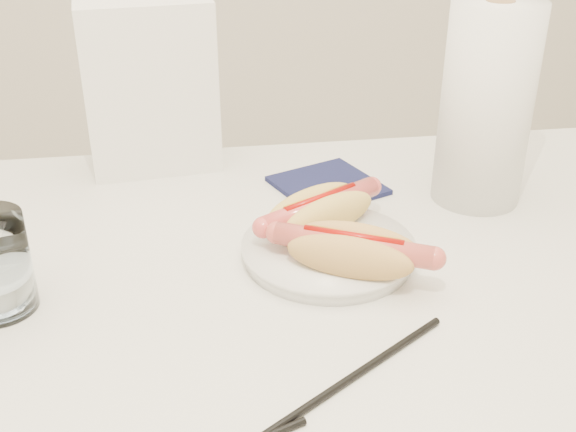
{
  "coord_description": "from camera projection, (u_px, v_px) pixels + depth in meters",
  "views": [
    {
      "loc": [
        -0.05,
        -0.63,
        1.18
      ],
      "look_at": [
        0.05,
        0.03,
        0.82
      ],
      "focal_mm": 44.39,
      "sensor_mm": 36.0,
      "label": 1
    }
  ],
  "objects": [
    {
      "name": "table",
      "position": [
        246.0,
        336.0,
        0.79
      ],
      "size": [
        1.2,
        0.8,
        0.75
      ],
      "color": "silver",
      "rests_on": "ground"
    },
    {
      "name": "plate",
      "position": [
        328.0,
        252.0,
        0.82
      ],
      "size": [
        0.25,
        0.25,
        0.02
      ],
      "primitive_type": "cylinder",
      "rotation": [
        0.0,
        0.0,
        0.35
      ],
      "color": "white",
      "rests_on": "table"
    },
    {
      "name": "hotdog_left",
      "position": [
        320.0,
        211.0,
        0.84
      ],
      "size": [
        0.16,
        0.12,
        0.05
      ],
      "rotation": [
        0.0,
        0.0,
        0.53
      ],
      "color": "#E5BE5B",
      "rests_on": "plate"
    },
    {
      "name": "hotdog_right",
      "position": [
        353.0,
        251.0,
        0.76
      ],
      "size": [
        0.17,
        0.12,
        0.05
      ],
      "rotation": [
        0.0,
        0.0,
        -0.46
      ],
      "color": "tan",
      "rests_on": "plate"
    },
    {
      "name": "chopstick_far",
      "position": [
        356.0,
        374.0,
        0.64
      ],
      "size": [
        0.2,
        0.14,
        0.01
      ],
      "primitive_type": "cylinder",
      "rotation": [
        0.0,
        1.57,
        0.6
      ],
      "color": "black",
      "rests_on": "table"
    },
    {
      "name": "napkin_box",
      "position": [
        150.0,
        86.0,
        1.0
      ],
      "size": [
        0.19,
        0.12,
        0.24
      ],
      "primitive_type": "cube",
      "rotation": [
        0.0,
        0.0,
        0.12
      ],
      "color": "white",
      "rests_on": "table"
    },
    {
      "name": "navy_napkin",
      "position": [
        328.0,
        185.0,
        0.98
      ],
      "size": [
        0.17,
        0.17,
        0.01
      ],
      "primitive_type": "cube",
      "rotation": [
        0.0,
        0.0,
        0.39
      ],
      "color": "#12163B",
      "rests_on": "table"
    },
    {
      "name": "paper_towel_roll",
      "position": [
        486.0,
        106.0,
        0.9
      ],
      "size": [
        0.12,
        0.12,
        0.26
      ],
      "primitive_type": "cylinder",
      "rotation": [
        0.0,
        0.0,
        0.09
      ],
      "color": "white",
      "rests_on": "table"
    }
  ]
}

